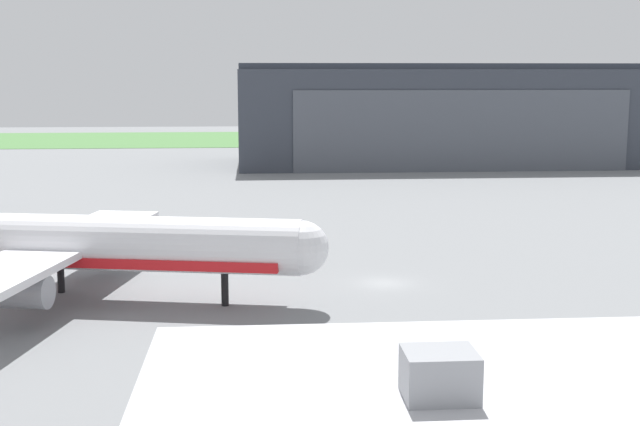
% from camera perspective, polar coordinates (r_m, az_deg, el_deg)
% --- Properties ---
extents(ground_plane, '(440.00, 440.00, 0.00)m').
position_cam_1_polar(ground_plane, '(71.37, 4.37, -4.77)').
color(ground_plane, slate).
extents(grass_field_strip, '(440.00, 56.00, 0.08)m').
position_cam_1_polar(grass_field_strip, '(232.06, -1.75, 5.07)').
color(grass_field_strip, '#4C7D41').
rests_on(grass_field_strip, ground_plane).
extents(maintenance_hangar, '(80.48, 29.52, 19.56)m').
position_cam_1_polar(maintenance_hangar, '(168.05, 8.47, 6.51)').
color(maintenance_hangar, '#383D47').
rests_on(maintenance_hangar, ground_plane).
extents(airliner_near_left, '(39.95, 33.34, 13.99)m').
position_cam_1_polar(airliner_near_left, '(67.75, -16.83, -2.03)').
color(airliner_near_left, silver).
rests_on(airliner_near_left, ground_plane).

